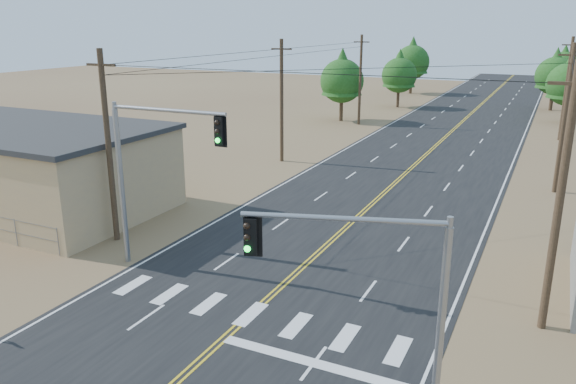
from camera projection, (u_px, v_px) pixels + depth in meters
The scene contains 16 objects.
road at pixel (397, 181), 41.37m from camera, with size 15.00×200.00×0.02m, color black.
building_left at pixel (8, 166), 35.58m from camera, with size 20.00×10.00×5.00m, color tan.
utility_pole_left_near at pixel (109, 146), 28.74m from camera, with size 1.80×0.30×10.00m.
utility_pole_left_mid at pixel (282, 100), 45.99m from camera, with size 1.80×0.30×10.00m.
utility_pole_left_far at pixel (360, 79), 63.24m from camera, with size 1.80×0.30×10.00m.
utility_pole_right_near at pixel (560, 200), 20.00m from camera, with size 1.80×0.30×10.00m.
utility_pole_right_mid at pixel (564, 118), 37.26m from camera, with size 1.80×0.30×10.00m.
utility_pole_right_far at pixel (566, 88), 54.51m from camera, with size 1.80×0.30×10.00m.
signal_mast_left at pixel (148, 161), 25.27m from camera, with size 5.94×0.46×7.78m.
signal_mast_right at pixel (383, 292), 14.53m from camera, with size 5.13×1.86×6.61m.
tree_left_near at pixel (342, 76), 65.66m from camera, with size 5.12×5.12×8.53m.
tree_left_mid at pixel (399, 72), 76.63m from camera, with size 4.76×4.76×7.94m.
tree_left_far at pixel (412, 59), 91.82m from camera, with size 5.54×5.54×9.24m.
tree_right_near at pixel (569, 80), 64.18m from camera, with size 4.88×4.88×8.13m.
tree_right_mid at pixel (555, 72), 73.77m from camera, with size 4.96×4.96×8.27m.
tree_right_far at pixel (564, 63), 93.08m from camera, with size 4.78×4.78×7.96m.
Camera 1 is at (10.04, -9.40, 11.14)m, focal length 35.00 mm.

